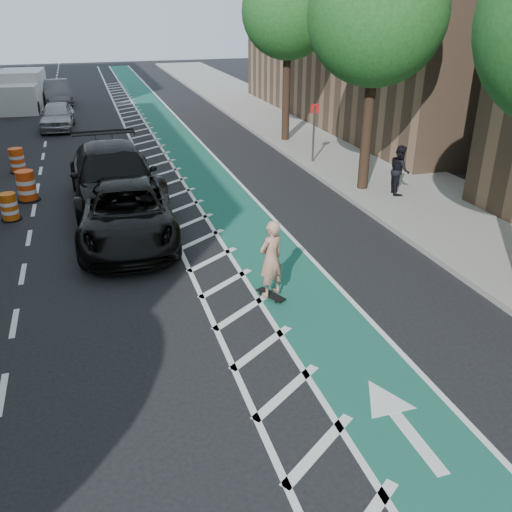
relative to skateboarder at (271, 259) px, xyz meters
name	(u,v)px	position (x,y,z in m)	size (l,w,h in m)	color
ground	(186,361)	(-2.30, -1.81, -0.99)	(120.00, 120.00, 0.00)	black
bike_lane	(216,189)	(0.70, 8.19, -0.99)	(2.00, 90.00, 0.01)	#175141
buffer_strip	(175,193)	(-0.80, 8.19, -0.99)	(1.40, 90.00, 0.01)	silver
sidewalk_right	(376,172)	(7.20, 8.19, -0.92)	(5.00, 90.00, 0.15)	gray
curb_right	(319,177)	(4.75, 8.19, -0.91)	(0.12, 90.00, 0.16)	gray
tree_r_c	(379,15)	(5.60, 6.19, 4.78)	(4.20, 4.20, 7.90)	#382619
tree_r_d	(289,12)	(5.60, 14.19, 4.78)	(4.20, 4.20, 7.90)	#382619
sign_post	(314,132)	(5.30, 10.19, 0.36)	(0.35, 0.08, 2.47)	#4C4C4C
skateboard	(271,295)	(0.00, 0.00, -0.91)	(0.52, 0.80, 0.10)	black
skateboarder	(271,259)	(0.00, 0.00, 0.00)	(0.65, 0.43, 1.78)	tan
suv_near	(127,213)	(-2.73, 4.49, -0.21)	(2.59, 5.62, 1.56)	black
suv_far	(114,177)	(-2.88, 7.53, -0.04)	(2.68, 6.59, 1.91)	black
car_silver	(57,116)	(-4.92, 20.91, -0.30)	(1.64, 4.07, 1.39)	#A3A2A8
car_grey	(56,92)	(-5.10, 29.04, -0.21)	(1.66, 4.76, 1.57)	#525257
pedestrian	(400,170)	(6.45, 5.41, -0.01)	(0.81, 0.63, 1.67)	black
box_truck	(23,92)	(-7.08, 28.11, 0.05)	(2.74, 5.58, 2.27)	silver
barrel_a	(9,208)	(-6.10, 7.09, -0.59)	(0.63, 0.63, 0.85)	#D5540B
barrel_b	(27,187)	(-5.71, 8.88, -0.51)	(0.76, 0.76, 1.03)	#E3410B
barrel_c	(17,161)	(-6.30, 12.69, -0.55)	(0.70, 0.70, 0.95)	#F14A0C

